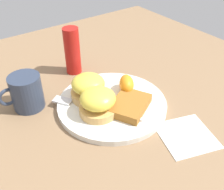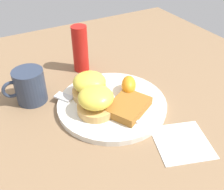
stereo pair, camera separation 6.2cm
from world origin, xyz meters
name	(u,v)px [view 1 (the left image)]	position (x,y,z in m)	size (l,w,h in m)	color
ground_plane	(112,106)	(0.00, 0.00, 0.00)	(1.10, 1.10, 0.00)	#846647
plate	(112,104)	(0.00, 0.00, 0.01)	(0.26, 0.26, 0.01)	silver
sandwich_benedict_left	(88,87)	(0.04, -0.05, 0.04)	(0.09, 0.09, 0.06)	tan
sandwich_benedict_right	(98,102)	(0.05, 0.01, 0.04)	(0.09, 0.09, 0.06)	tan
hashbrown_patty	(130,105)	(-0.02, 0.04, 0.02)	(0.10, 0.08, 0.02)	#9A6125
orange_wedge	(127,84)	(-0.05, -0.01, 0.04)	(0.06, 0.04, 0.04)	orange
fork	(90,107)	(0.06, -0.01, 0.02)	(0.14, 0.19, 0.00)	silver
cup	(26,92)	(0.16, -0.12, 0.04)	(0.10, 0.07, 0.08)	#2D384C
napkin	(186,135)	(-0.07, 0.18, 0.00)	(0.11, 0.11, 0.00)	white
condiment_bottle	(72,51)	(-0.01, -0.20, 0.07)	(0.04, 0.04, 0.13)	#B21914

